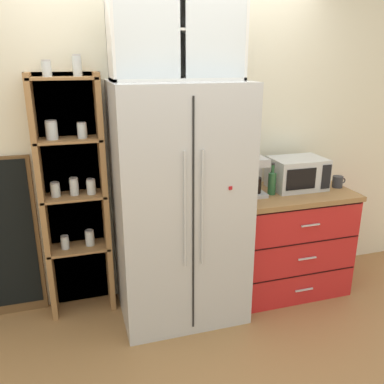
{
  "coord_description": "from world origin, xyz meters",
  "views": [
    {
      "loc": [
        -0.74,
        -2.75,
        1.94
      ],
      "look_at": [
        0.1,
        -0.01,
        0.99
      ],
      "focal_mm": 37.81,
      "sensor_mm": 36.0,
      "label": 1
    }
  ],
  "objects_px": {
    "refrigerator": "(179,205)",
    "coffee_maker": "(253,176)",
    "mug_charcoal": "(338,182)",
    "microwave": "(297,173)",
    "bottle_green": "(272,181)"
  },
  "relations": [
    {
      "from": "refrigerator",
      "to": "coffee_maker",
      "type": "distance_m",
      "value": 0.64
    },
    {
      "from": "coffee_maker",
      "to": "mug_charcoal",
      "type": "xyz_separation_m",
      "value": [
        0.78,
        -0.03,
        -0.11
      ]
    },
    {
      "from": "microwave",
      "to": "bottle_green",
      "type": "bearing_deg",
      "value": -163.27
    },
    {
      "from": "microwave",
      "to": "mug_charcoal",
      "type": "bearing_deg",
      "value": -12.31
    },
    {
      "from": "refrigerator",
      "to": "bottle_green",
      "type": "relative_size",
      "value": 7.02
    },
    {
      "from": "coffee_maker",
      "to": "bottle_green",
      "type": "xyz_separation_m",
      "value": [
        0.15,
        -0.04,
        -0.04
      ]
    },
    {
      "from": "refrigerator",
      "to": "bottle_green",
      "type": "height_order",
      "value": "refrigerator"
    },
    {
      "from": "refrigerator",
      "to": "mug_charcoal",
      "type": "height_order",
      "value": "refrigerator"
    },
    {
      "from": "coffee_maker",
      "to": "mug_charcoal",
      "type": "bearing_deg",
      "value": -2.54
    },
    {
      "from": "refrigerator",
      "to": "microwave",
      "type": "height_order",
      "value": "refrigerator"
    },
    {
      "from": "refrigerator",
      "to": "bottle_green",
      "type": "bearing_deg",
      "value": 1.41
    },
    {
      "from": "refrigerator",
      "to": "microwave",
      "type": "xyz_separation_m",
      "value": [
        1.05,
        0.1,
        0.13
      ]
    },
    {
      "from": "coffee_maker",
      "to": "mug_charcoal",
      "type": "distance_m",
      "value": 0.78
    },
    {
      "from": "bottle_green",
      "to": "microwave",
      "type": "bearing_deg",
      "value": 16.73
    },
    {
      "from": "refrigerator",
      "to": "bottle_green",
      "type": "xyz_separation_m",
      "value": [
        0.77,
        0.02,
        0.11
      ]
    }
  ]
}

